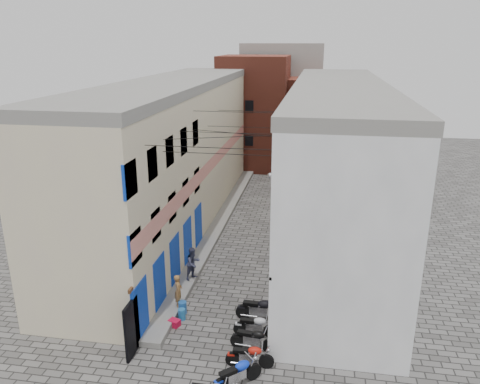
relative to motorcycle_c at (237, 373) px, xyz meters
The scene contains 19 objects.
ground 2.27m from the motorcycle_c, 138.00° to the left, with size 90.00×90.00×0.00m, color #4E4C49.
plinth 14.94m from the motorcycle_c, 104.28° to the left, with size 0.90×26.00×0.25m, color gray.
building_left 16.35m from the motorcycle_c, 114.64° to the left, with size 5.10×27.00×9.00m.
building_right 15.37m from the motorcycle_c, 76.91° to the left, with size 5.94×26.00×9.00m.
building_far_brick_left 30.02m from the motorcycle_c, 97.03° to the left, with size 6.00×6.00×10.00m, color maroon.
building_far_brick_right 31.69m from the motorcycle_c, 87.51° to the left, with size 5.00×6.00×8.00m, color maroon.
building_far_concrete 35.85m from the motorcycle_c, 92.64° to the left, with size 8.00×5.00×11.00m, color gray.
far_shopfront 26.73m from the motorcycle_c, 93.50° to the left, with size 2.00×0.30×2.40m, color black.
overhead_wires 11.35m from the motorcycle_c, 100.16° to the left, with size 5.80×13.02×1.32m.
motorcycle_c is the anchor object (origin of this frame).
motorcycle_d 1.10m from the motorcycle_c, 75.98° to the left, with size 0.56×1.77×1.02m, color red, non-canonical shape.
motorcycle_e 2.07m from the motorcycle_c, 82.60° to the left, with size 0.58×1.83×1.06m, color black, non-canonical shape.
motorcycle_f 2.96m from the motorcycle_c, 85.94° to the left, with size 0.56×1.78×1.03m, color silver, non-canonical shape.
motorcycle_g 4.06m from the motorcycle_c, 86.63° to the left, with size 0.65×2.05×1.19m, color black, non-canonical shape.
person_a 5.41m from the motorcycle_c, 128.20° to the left, with size 0.53×0.35×1.46m, color #9D6D39.
person_b 7.49m from the motorcycle_c, 116.48° to the left, with size 0.78×0.61×1.61m, color #3A3C57.
water_jug_near 4.68m from the motorcycle_c, 130.09° to the left, with size 0.31×0.31×0.49m, color #236EB0.
water_jug_far 5.10m from the motorcycle_c, 127.64° to the left, with size 0.36×0.36×0.56m, color #225CAD.
red_crate 4.44m from the motorcycle_c, 136.11° to the left, with size 0.45×0.33×0.28m, color red.
Camera 1 is at (3.94, -14.40, 11.25)m, focal length 35.00 mm.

